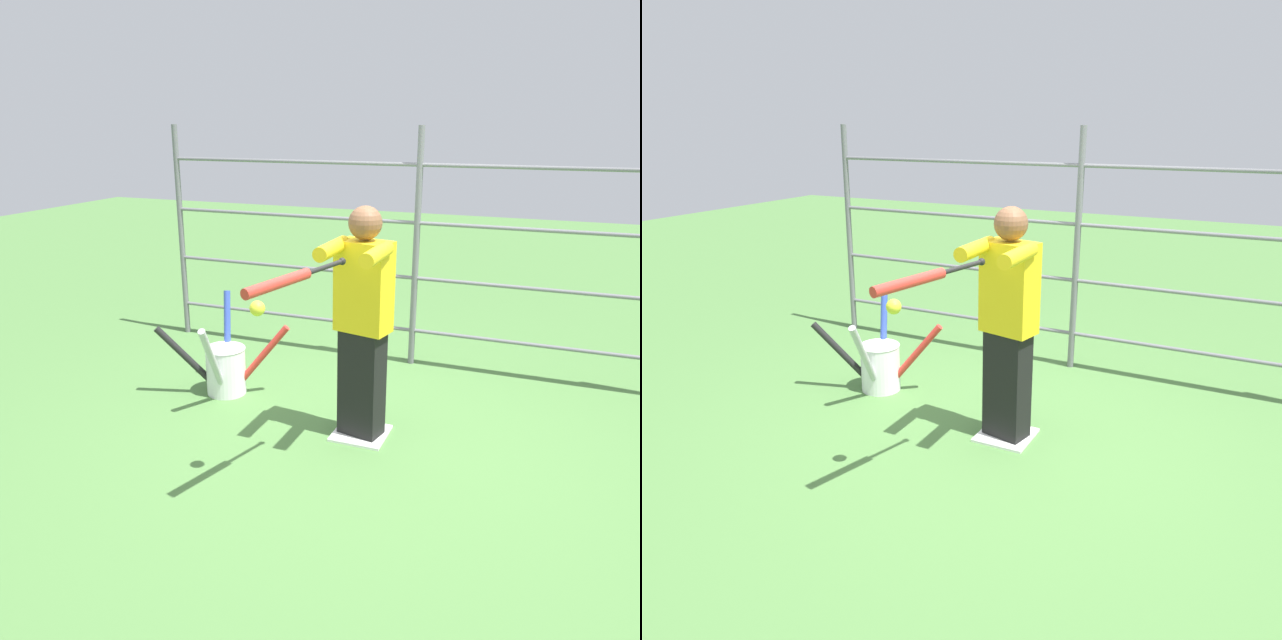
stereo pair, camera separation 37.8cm
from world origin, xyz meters
The scene contains 7 objects.
ground_plane centered at (0.00, 0.00, 0.00)m, with size 24.00×24.00×0.00m, color #4C7A3D.
home_plate centered at (0.00, 0.00, 0.01)m, with size 0.40×0.40×0.02m.
fence_backstop centered at (0.00, -1.60, 1.13)m, with size 5.27×0.06×2.27m.
batter centered at (0.00, 0.02, 0.95)m, with size 0.44×0.65×1.75m.
baseball_bat_swinging centered at (0.15, 0.98, 1.44)m, with size 0.31×0.87×0.09m.
softball_in_flight centered at (0.39, 0.90, 1.22)m, with size 0.10×0.10×0.10m.
bat_bucket centered at (1.35, -0.29, 0.24)m, with size 1.10×0.87×0.86m.
Camera 2 is at (-1.64, 3.96, 2.31)m, focal length 35.00 mm.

